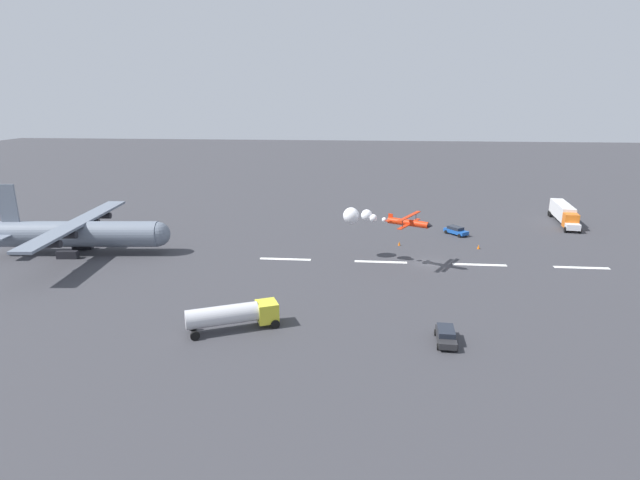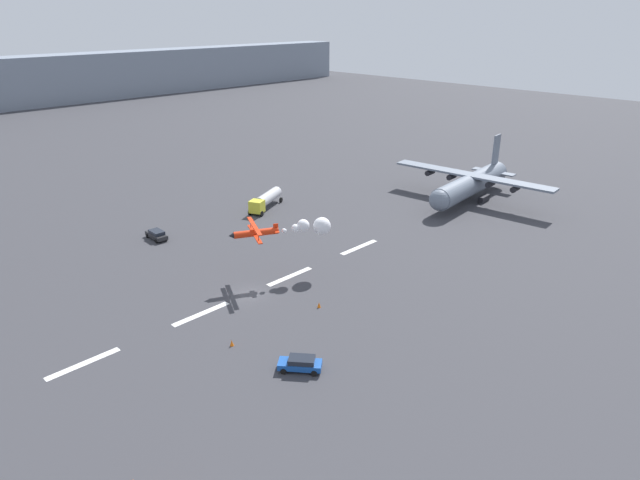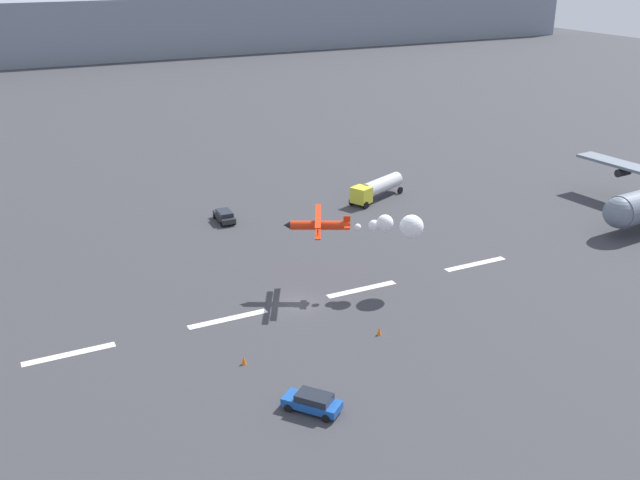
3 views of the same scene
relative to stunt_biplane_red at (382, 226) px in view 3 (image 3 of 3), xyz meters
The scene contains 12 objects.
ground_plane 11.71m from the stunt_biplane_red, behind, with size 440.00×440.00×0.00m, color #38383D.
runway_stripe_1 32.42m from the stunt_biplane_red, behind, with size 8.00×0.90×0.01m, color white.
runway_stripe_2 18.21m from the stunt_biplane_red, behind, with size 8.00×0.90×0.01m, color white.
runway_stripe_3 7.23m from the stunt_biplane_red, behind, with size 8.00×0.90×0.01m, color white.
runway_stripe_4 14.57m from the stunt_biplane_red, ahead, with size 8.00×0.90×0.01m, color white.
mountain_ridge_distant 184.82m from the stunt_biplane_red, 92.92° to the left, with size 396.00×16.00×18.68m, color gray.
stunt_biplane_red is the anchor object (origin of this frame).
fuel_tanker_truck 29.51m from the stunt_biplane_red, 60.16° to the left, with size 9.99×6.43×2.90m.
followme_car_yellow 24.11m from the stunt_biplane_red, 133.67° to the right, with size 4.25×4.66×1.52m.
airport_staff_sedan 28.03m from the stunt_biplane_red, 107.10° to the left, with size 2.18×4.64×1.52m.
traffic_cone_near 21.17m from the stunt_biplane_red, 156.24° to the right, with size 0.44×0.44×0.75m, color orange.
traffic_cone_far 12.27m from the stunt_biplane_red, 121.11° to the right, with size 0.44×0.44×0.75m, color orange.
Camera 3 is at (-27.31, -59.98, 33.32)m, focal length 40.95 mm.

